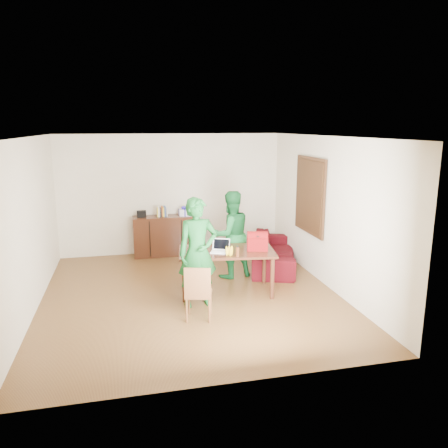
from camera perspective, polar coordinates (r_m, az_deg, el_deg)
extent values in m
cube|color=#462511|center=(7.73, -4.34, -9.54)|extent=(5.00, 5.50, 0.10)
cube|color=white|center=(7.15, -4.72, 11.70)|extent=(5.00, 5.50, 0.10)
cube|color=beige|center=(10.05, -6.89, 3.93)|extent=(5.00, 0.10, 2.70)
cube|color=beige|center=(4.66, 0.62, -6.39)|extent=(5.00, 0.10, 2.70)
cube|color=beige|center=(7.40, -24.45, -0.32)|extent=(0.10, 5.50, 2.70)
cube|color=beige|center=(8.08, 13.68, 1.49)|extent=(0.10, 5.50, 2.70)
cube|color=#3F2614|center=(8.63, 11.15, 3.67)|extent=(0.04, 1.28, 1.48)
cube|color=#4E3317|center=(8.62, 10.97, 3.66)|extent=(0.01, 1.18, 1.36)
cube|color=#32170E|center=(9.92, -7.72, -1.51)|extent=(1.40, 0.45, 0.90)
cube|color=black|center=(9.78, -10.73, 1.29)|extent=(0.20, 0.14, 0.14)
cube|color=#B3B4BD|center=(9.86, -5.21, 1.55)|extent=(0.24, 0.22, 0.14)
ellipsoid|color=#241AAD|center=(9.84, -5.22, 2.16)|extent=(0.14, 0.14, 0.07)
cube|color=#32170E|center=(7.57, 0.34, -3.59)|extent=(1.74, 1.13, 0.04)
cylinder|color=#32170E|center=(7.30, -5.19, -7.45)|extent=(0.07, 0.07, 0.73)
cylinder|color=#32170E|center=(7.44, 6.32, -7.08)|extent=(0.07, 0.07, 0.73)
cylinder|color=#32170E|center=(8.02, -5.20, -5.58)|extent=(0.07, 0.07, 0.73)
cylinder|color=#32170E|center=(8.14, 5.27, -5.28)|extent=(0.07, 0.07, 0.73)
cube|color=brown|center=(6.67, -3.33, -9.06)|extent=(0.47, 0.46, 0.04)
cube|color=brown|center=(6.43, -3.49, -7.64)|extent=(0.38, 0.12, 0.44)
imported|color=#12541F|center=(7.01, -3.45, -3.73)|extent=(0.69, 0.50, 1.78)
imported|color=#145D28|center=(8.34, 0.87, -1.38)|extent=(0.94, 0.81, 1.68)
cube|color=white|center=(7.44, -0.56, -3.66)|extent=(0.36, 0.31, 0.02)
cube|color=black|center=(7.41, -0.56, -2.86)|extent=(0.30, 0.19, 0.19)
cylinder|color=#502612|center=(7.19, 1.77, -3.57)|extent=(0.07, 0.07, 0.18)
cube|color=maroon|center=(7.57, 4.38, -2.46)|extent=(0.39, 0.28, 0.26)
imported|color=#380714|center=(9.19, 6.57, -3.56)|extent=(1.49, 2.27, 0.62)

